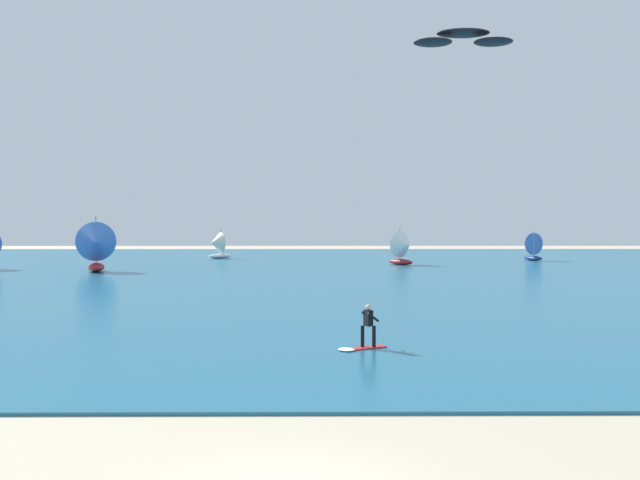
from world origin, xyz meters
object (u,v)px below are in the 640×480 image
(sailboat_trailing, at_px, (531,246))
(kite, at_px, (463,38))
(kitesurfer, at_px, (364,333))
(sailboat_mid_left, at_px, (217,245))
(sailboat_anchored_offshore, at_px, (96,246))
(sailboat_outermost, at_px, (404,248))

(sailboat_trailing, bearing_deg, kite, -111.90)
(kitesurfer, height_order, kite, kite)
(kite, relative_size, sailboat_mid_left, 1.40)
(kite, xyz_separation_m, sailboat_anchored_offshore, (-27.39, 27.80, -11.51))
(kite, xyz_separation_m, sailboat_trailing, (17.79, 44.27, -12.21))
(sailboat_anchored_offshore, height_order, sailboat_outermost, sailboat_anchored_offshore)
(kitesurfer, relative_size, kite, 0.40)
(kitesurfer, xyz_separation_m, sailboat_outermost, (7.51, 45.07, 1.21))
(sailboat_mid_left, relative_size, sailboat_outermost, 0.90)
(sailboat_anchored_offshore, bearing_deg, kite, -45.43)
(sailboat_anchored_offshore, relative_size, sailboat_outermost, 1.30)
(kite, relative_size, sailboat_outermost, 1.26)
(kitesurfer, distance_m, kite, 16.70)
(sailboat_mid_left, relative_size, sailboat_anchored_offshore, 0.69)
(sailboat_mid_left, bearing_deg, kite, -68.17)
(kitesurfer, bearing_deg, sailboat_anchored_offshore, 121.05)
(sailboat_mid_left, bearing_deg, sailboat_anchored_offshore, -111.56)
(kitesurfer, height_order, sailboat_mid_left, sailboat_mid_left)
(kite, distance_m, sailboat_mid_left, 53.37)
(kitesurfer, distance_m, sailboat_outermost, 45.71)
(sailboat_trailing, bearing_deg, kitesurfer, -113.85)
(kite, distance_m, sailboat_anchored_offshore, 40.69)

